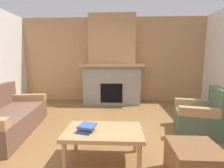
% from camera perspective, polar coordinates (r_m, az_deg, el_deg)
% --- Properties ---
extents(ground, '(9.00, 9.00, 0.00)m').
position_cam_1_polar(ground, '(2.79, -2.51, -20.04)').
color(ground, brown).
extents(wall_back_wood_panel, '(6.00, 0.12, 2.70)m').
position_cam_1_polar(wall_back_wood_panel, '(5.46, 0.21, 8.43)').
color(wall_back_wood_panel, tan).
rests_on(wall_back_wood_panel, ground).
extents(fireplace, '(1.90, 0.82, 2.70)m').
position_cam_1_polar(fireplace, '(5.08, 0.03, 6.36)').
color(fireplace, gray).
rests_on(fireplace, ground).
extents(couch, '(1.09, 1.90, 0.85)m').
position_cam_1_polar(couch, '(3.61, -33.33, -9.84)').
color(couch, brown).
rests_on(couch, ground).
extents(armchair, '(0.91, 0.91, 0.85)m').
position_cam_1_polar(armchair, '(3.46, 28.71, -10.10)').
color(armchair, '#4C604C').
rests_on(armchair, ground).
extents(coffee_table, '(1.00, 0.60, 0.43)m').
position_cam_1_polar(coffee_table, '(2.21, -3.00, -17.02)').
color(coffee_table, tan).
rests_on(coffee_table, ground).
extents(ottoman, '(0.52, 0.52, 0.40)m').
position_cam_1_polar(ottoman, '(2.18, 26.86, -23.58)').
color(ottoman, brown).
rests_on(ottoman, ground).
extents(book_stack_near_edge, '(0.25, 0.24, 0.08)m').
position_cam_1_polar(book_stack_near_edge, '(2.17, -8.91, -14.89)').
color(book_stack_near_edge, '#335699').
rests_on(book_stack_near_edge, coffee_table).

